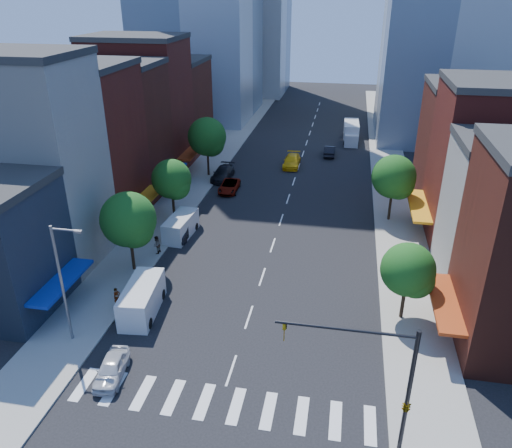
{
  "coord_description": "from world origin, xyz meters",
  "views": [
    {
      "loc": [
        6.32,
        -24.95,
        23.13
      ],
      "look_at": [
        -0.6,
        12.2,
        5.0
      ],
      "focal_mm": 35.0,
      "sensor_mm": 36.0,
      "label": 1
    }
  ],
  "objects": [
    {
      "name": "traffic_car_far",
      "position": [
        7.15,
        59.8,
        0.67
      ],
      "size": [
        1.85,
        4.01,
        1.33
      ],
      "primitive_type": "imported",
      "rotation": [
        0.0,
        0.0,
        3.22
      ],
      "color": "#999999",
      "rests_on": "ground"
    },
    {
      "name": "cargo_van_near",
      "position": [
        -8.26,
        4.99,
        1.2
      ],
      "size": [
        2.83,
        5.89,
        2.43
      ],
      "rotation": [
        0.0,
        0.0,
        0.1
      ],
      "color": "silver",
      "rests_on": "ground"
    },
    {
      "name": "bldg_right_2",
      "position": [
        21.0,
        24.0,
        7.5
      ],
      "size": [
        12.0,
        10.0,
        15.0
      ],
      "primitive_type": "cube",
      "color": "#5A1915",
      "rests_on": "ground"
    },
    {
      "name": "box_truck",
      "position": [
        6.99,
        55.93,
        1.45
      ],
      "size": [
        2.56,
        7.69,
        3.07
      ],
      "rotation": [
        0.0,
        0.0,
        0.03
      ],
      "color": "silver",
      "rests_on": "ground"
    },
    {
      "name": "sidewalk_right",
      "position": [
        12.5,
        40.0,
        0.07
      ],
      "size": [
        5.0,
        120.0,
        0.15
      ],
      "primitive_type": "cube",
      "color": "gray",
      "rests_on": "ground"
    },
    {
      "name": "pedestrian_near",
      "position": [
        -10.5,
        5.41,
        0.94
      ],
      "size": [
        0.62,
        0.69,
        1.58
      ],
      "primitive_type": "imported",
      "rotation": [
        0.0,
        0.0,
        1.04
      ],
      "color": "#999999",
      "rests_on": "sidewalk_left"
    },
    {
      "name": "parked_car_second",
      "position": [
        -9.37,
        18.29,
        0.82
      ],
      "size": [
        1.8,
        4.99,
        1.64
      ],
      "primitive_type": "imported",
      "rotation": [
        0.0,
        0.0,
        0.01
      ],
      "color": "black",
      "rests_on": "ground"
    },
    {
      "name": "bldg_left_2",
      "position": [
        -21.0,
        20.5,
        8.0
      ],
      "size": [
        12.0,
        9.0,
        16.0
      ],
      "primitive_type": "cube",
      "color": "#5A1915",
      "rests_on": "ground"
    },
    {
      "name": "sidewalk_left",
      "position": [
        -12.5,
        40.0,
        0.07
      ],
      "size": [
        5.0,
        120.0,
        0.15
      ],
      "primitive_type": "cube",
      "color": "gray",
      "rests_on": "ground"
    },
    {
      "name": "parked_car_rear",
      "position": [
        -9.34,
        35.21,
        0.79
      ],
      "size": [
        2.4,
        5.5,
        1.57
      ],
      "primitive_type": "imported",
      "rotation": [
        0.0,
        0.0,
        -0.04
      ],
      "color": "black",
      "rests_on": "ground"
    },
    {
      "name": "bldg_right_3",
      "position": [
        21.0,
        34.0,
        6.5
      ],
      "size": [
        12.0,
        10.0,
        13.0
      ],
      "primitive_type": "cube",
      "color": "#491B12",
      "rests_on": "ground"
    },
    {
      "name": "tree_right_far",
      "position": [
        11.65,
        25.92,
        4.86
      ],
      "size": [
        4.6,
        4.6,
        7.2
      ],
      "color": "black",
      "rests_on": "sidewalk_right"
    },
    {
      "name": "cargo_van_far",
      "position": [
        -9.51,
        18.16,
        1.08
      ],
      "size": [
        2.39,
        5.25,
        2.18
      ],
      "rotation": [
        0.0,
        0.0,
        -0.07
      ],
      "color": "silver",
      "rests_on": "ground"
    },
    {
      "name": "parked_car_third",
      "position": [
        -7.5,
        31.15,
        0.66
      ],
      "size": [
        2.34,
        4.8,
        1.31
      ],
      "primitive_type": "imported",
      "rotation": [
        0.0,
        0.0,
        0.03
      ],
      "color": "#999999",
      "rests_on": "ground"
    },
    {
      "name": "bldg_left_4",
      "position": [
        -21.0,
        37.5,
        8.5
      ],
      "size": [
        12.0,
        9.0,
        17.0
      ],
      "primitive_type": "cube",
      "color": "#5A1915",
      "rests_on": "ground"
    },
    {
      "name": "traffic_car_oncoming",
      "position": [
        3.97,
        47.9,
        0.75
      ],
      "size": [
        1.62,
        4.56,
        1.5
      ],
      "primitive_type": "imported",
      "rotation": [
        0.0,
        0.0,
        3.15
      ],
      "color": "black",
      "rests_on": "ground"
    },
    {
      "name": "pedestrian_far",
      "position": [
        -10.5,
        14.12,
        1.04
      ],
      "size": [
        0.78,
        0.94,
        1.77
      ],
      "primitive_type": "imported",
      "rotation": [
        0.0,
        0.0,
        -1.7
      ],
      "color": "#999999",
      "rests_on": "sidewalk_left"
    },
    {
      "name": "bldg_left_1",
      "position": [
        -21.0,
        12.0,
        9.0
      ],
      "size": [
        12.0,
        8.0,
        18.0
      ],
      "primitive_type": "cube",
      "color": "beige",
      "rests_on": "ground"
    },
    {
      "name": "tree_left_mid",
      "position": [
        -11.35,
        21.92,
        4.53
      ],
      "size": [
        4.2,
        4.2,
        6.65
      ],
      "color": "black",
      "rests_on": "sidewalk_left"
    },
    {
      "name": "tree_left_far",
      "position": [
        -11.35,
        35.92,
        5.2
      ],
      "size": [
        5.0,
        5.0,
        7.75
      ],
      "color": "black",
      "rests_on": "sidewalk_left"
    },
    {
      "name": "parked_car_front",
      "position": [
        -7.5,
        -2.0,
        0.69
      ],
      "size": [
        2.15,
        4.22,
        1.38
      ],
      "primitive_type": "imported",
      "rotation": [
        0.0,
        0.0,
        0.13
      ],
      "color": "silver",
      "rests_on": "ground"
    },
    {
      "name": "taxi",
      "position": [
        -1.0,
        41.93,
        0.78
      ],
      "size": [
        2.23,
        5.4,
        1.56
      ],
      "primitive_type": "imported",
      "rotation": [
        0.0,
        0.0,
        0.01
      ],
      "color": "yellow",
      "rests_on": "ground"
    },
    {
      "name": "bldg_left_5",
      "position": [
        -21.0,
        47.0,
        6.5
      ],
      "size": [
        12.0,
        10.0,
        13.0
      ],
      "primitive_type": "cube",
      "color": "#491B12",
      "rests_on": "ground"
    },
    {
      "name": "ground",
      "position": [
        0.0,
        0.0,
        0.0
      ],
      "size": [
        220.0,
        220.0,
        0.0
      ],
      "primitive_type": "plane",
      "color": "black",
      "rests_on": "ground"
    },
    {
      "name": "streetlight",
      "position": [
        -11.81,
        1.0,
        5.28
      ],
      "size": [
        2.25,
        0.25,
        9.0
      ],
      "color": "slate",
      "rests_on": "sidewalk_left"
    },
    {
      "name": "tree_left_near",
      "position": [
        -11.35,
        10.92,
        4.87
      ],
      "size": [
        4.8,
        4.8,
        7.3
      ],
      "color": "black",
      "rests_on": "sidewalk_left"
    },
    {
      "name": "bldg_left_3",
      "position": [
        -21.0,
        29.0,
        7.5
      ],
      "size": [
        12.0,
        8.0,
        15.0
      ],
      "primitive_type": "cube",
      "color": "#491B12",
      "rests_on": "ground"
    },
    {
      "name": "tree_right_near",
      "position": [
        11.65,
        7.92,
        4.19
      ],
      "size": [
        4.0,
        4.0,
        6.2
      ],
      "color": "black",
      "rests_on": "sidewalk_right"
    },
    {
      "name": "traffic_signal",
      "position": [
        9.94,
        -4.5,
        4.16
      ],
      "size": [
        7.24,
        2.24,
        8.0
      ],
      "color": "black",
      "rests_on": "sidewalk_right"
    },
    {
      "name": "crosswalk",
      "position": [
        0.0,
        -3.0,
        0.01
      ],
      "size": [
        19.0,
        3.0,
        0.01
      ],
      "primitive_type": "cube",
      "color": "silver",
      "rests_on": "ground"
    }
  ]
}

